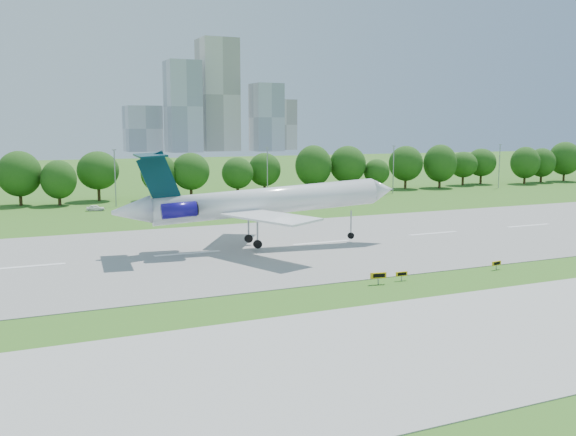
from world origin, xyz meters
name	(u,v)px	position (x,y,z in m)	size (l,w,h in m)	color
ground	(424,280)	(0.00, 0.00, 0.00)	(600.00, 600.00, 0.00)	#376A1C
runway	(321,243)	(0.00, 25.00, 0.04)	(400.00, 45.00, 0.08)	gray
taxiway	(551,324)	(0.00, -18.00, 0.04)	(400.00, 23.00, 0.08)	#ADADA8
tree_line	(194,172)	(0.00, 92.00, 6.19)	(288.40, 8.40, 10.40)	#382314
light_poles	(195,175)	(-2.50, 82.00, 6.34)	(175.90, 0.25, 12.19)	gray
skyline	(213,108)	(100.16, 390.61, 30.46)	(127.00, 52.00, 80.00)	#B2B2B7
airliner	(253,201)	(-10.46, 25.20, 6.63)	(40.79, 29.53, 13.36)	white
taxi_sign_left	(402,274)	(-2.50, 0.71, 0.74)	(1.42, 0.25, 1.00)	gray
taxi_sign_centre	(378,276)	(-5.73, 0.35, 0.94)	(1.83, 0.49, 1.28)	gray
taxi_sign_right	(497,263)	(10.93, 0.73, 0.75)	(1.46, 0.39, 1.02)	gray
service_vehicle_b	(95,208)	(-25.00, 76.48, 0.61)	(1.43, 3.56, 1.21)	white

